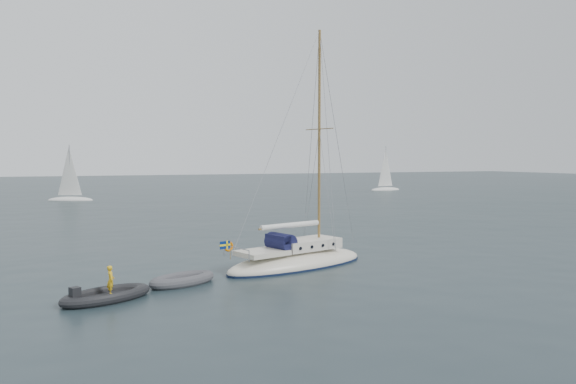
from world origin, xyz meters
name	(u,v)px	position (x,y,z in m)	size (l,w,h in m)	color
ground	(301,265)	(0.00, 0.00, 0.00)	(300.00, 300.00, 0.00)	black
sailboat	(297,248)	(-0.37, -0.42, 0.92)	(8.57, 2.57, 12.20)	beige
dinghy	(182,280)	(-6.39, -2.11, 0.20)	(3.15, 1.42, 0.45)	#49494E
rib	(106,295)	(-9.59, -3.65, 0.21)	(3.63, 1.65, 1.31)	black
distant_yacht_c	(69,175)	(-9.68, 49.19, 3.15)	(5.56, 2.96, 7.36)	silver
distant_yacht_b	(385,170)	(38.57, 53.15, 3.27)	(5.77, 3.08, 7.64)	silver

